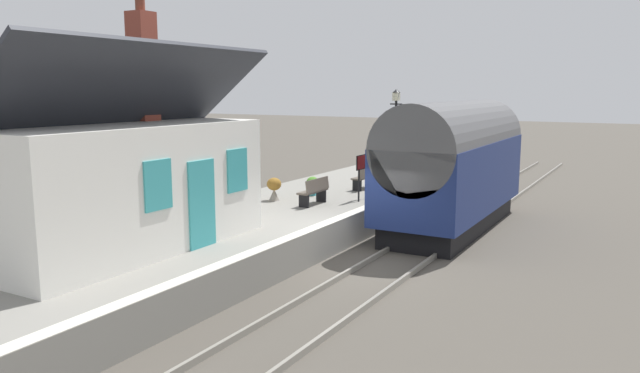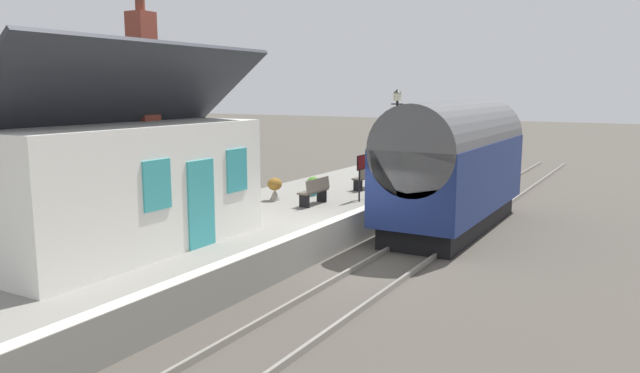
% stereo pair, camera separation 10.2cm
% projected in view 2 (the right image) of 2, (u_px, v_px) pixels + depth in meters
% --- Properties ---
extents(ground_plane, '(160.00, 160.00, 0.00)m').
position_uv_depth(ground_plane, '(356.00, 265.00, 16.20)').
color(ground_plane, '#4C473F').
extents(platform, '(32.00, 5.32, 0.95)m').
position_uv_depth(platform, '(247.00, 232.00, 17.93)').
color(platform, gray).
rests_on(platform, ground).
extents(platform_edge_coping, '(32.00, 0.36, 0.02)m').
position_uv_depth(platform_edge_coping, '(319.00, 226.00, 16.63)').
color(platform_edge_coping, beige).
rests_on(platform_edge_coping, platform).
extents(rail_near, '(52.00, 0.08, 0.14)m').
position_uv_depth(rail_near, '(413.00, 272.00, 15.39)').
color(rail_near, gray).
rests_on(rail_near, ground).
extents(rail_far, '(52.00, 0.08, 0.14)m').
position_uv_depth(rail_far, '(362.00, 264.00, 16.10)').
color(rail_far, gray).
rests_on(rail_far, ground).
extents(train, '(8.40, 2.73, 4.32)m').
position_uv_depth(train, '(455.00, 164.00, 20.14)').
color(train, black).
rests_on(train, ground).
extents(station_building, '(7.31, 4.65, 6.04)m').
position_uv_depth(station_building, '(104.00, 179.00, 14.49)').
color(station_building, white).
rests_on(station_building, platform).
extents(bench_near_building, '(1.40, 0.43, 0.88)m').
position_uv_depth(bench_near_building, '(315.00, 191.00, 19.64)').
color(bench_near_building, brown).
rests_on(bench_near_building, platform).
extents(bench_mid_platform, '(1.41, 0.47, 0.88)m').
position_uv_depth(bench_mid_platform, '(366.00, 177.00, 22.77)').
color(bench_mid_platform, brown).
rests_on(bench_mid_platform, platform).
extents(planter_edge_far, '(0.59, 0.59, 0.94)m').
position_uv_depth(planter_edge_far, '(400.00, 177.00, 22.72)').
color(planter_edge_far, teal).
rests_on(planter_edge_far, platform).
extents(planter_corner_building, '(0.49, 0.49, 0.78)m').
position_uv_depth(planter_corner_building, '(275.00, 188.00, 20.47)').
color(planter_corner_building, gray).
rests_on(planter_corner_building, platform).
extents(planter_under_sign, '(0.47, 0.47, 0.67)m').
position_uv_depth(planter_under_sign, '(313.00, 185.00, 21.48)').
color(planter_under_sign, teal).
rests_on(planter_under_sign, platform).
extents(planter_edge_near, '(0.51, 0.51, 0.78)m').
position_uv_depth(planter_edge_near, '(427.00, 167.00, 26.22)').
color(planter_edge_near, black).
rests_on(planter_edge_near, platform).
extents(lamp_post_platform, '(0.32, 0.50, 3.77)m').
position_uv_depth(lamp_post_platform, '(397.00, 119.00, 23.43)').
color(lamp_post_platform, black).
rests_on(lamp_post_platform, platform).
extents(station_sign_board, '(0.96, 0.06, 1.57)m').
position_uv_depth(station_sign_board, '(363.00, 166.00, 20.36)').
color(station_sign_board, black).
rests_on(station_sign_board, platform).
extents(tree_far_left, '(2.96, 2.54, 5.38)m').
position_uv_depth(tree_far_left, '(174.00, 111.00, 25.37)').
color(tree_far_left, '#4C3828').
rests_on(tree_far_left, ground).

